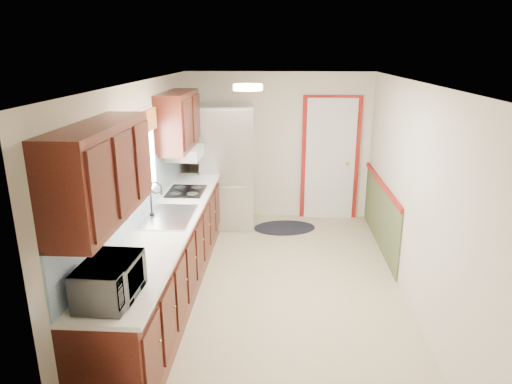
# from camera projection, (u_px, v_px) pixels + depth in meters

# --- Properties ---
(room_shell) EXTENTS (3.20, 5.20, 2.52)m
(room_shell) POSITION_uv_depth(u_px,v_px,m) (276.00, 191.00, 5.12)
(room_shell) COLOR tan
(room_shell) RESTS_ON ground
(kitchen_run) EXTENTS (0.63, 4.00, 2.20)m
(kitchen_run) POSITION_uv_depth(u_px,v_px,m) (164.00, 231.00, 5.03)
(kitchen_run) COLOR #3E150E
(kitchen_run) RESTS_ON ground
(back_wall_trim) EXTENTS (1.12, 2.30, 2.08)m
(back_wall_trim) POSITION_uv_depth(u_px,v_px,m) (340.00, 170.00, 7.27)
(back_wall_trim) COLOR maroon
(back_wall_trim) RESTS_ON ground
(ceiling_fixture) EXTENTS (0.30, 0.30, 0.06)m
(ceiling_fixture) POSITION_uv_depth(u_px,v_px,m) (248.00, 87.00, 4.60)
(ceiling_fixture) COLOR #FFD88C
(ceiling_fixture) RESTS_ON room_shell
(microwave) EXTENTS (0.33, 0.56, 0.37)m
(microwave) POSITION_uv_depth(u_px,v_px,m) (109.00, 277.00, 3.35)
(microwave) COLOR white
(microwave) RESTS_ON kitchen_run
(refrigerator) EXTENTS (0.88, 0.84, 1.93)m
(refrigerator) POSITION_uv_depth(u_px,v_px,m) (227.00, 166.00, 7.19)
(refrigerator) COLOR #B7B7BC
(refrigerator) RESTS_ON ground
(rug) EXTENTS (1.07, 0.78, 0.01)m
(rug) POSITION_uv_depth(u_px,v_px,m) (285.00, 228.00, 7.28)
(rug) COLOR black
(rug) RESTS_ON ground
(cooktop) EXTENTS (0.46, 0.56, 0.02)m
(cooktop) POSITION_uv_depth(u_px,v_px,m) (186.00, 191.00, 5.98)
(cooktop) COLOR black
(cooktop) RESTS_ON kitchen_run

